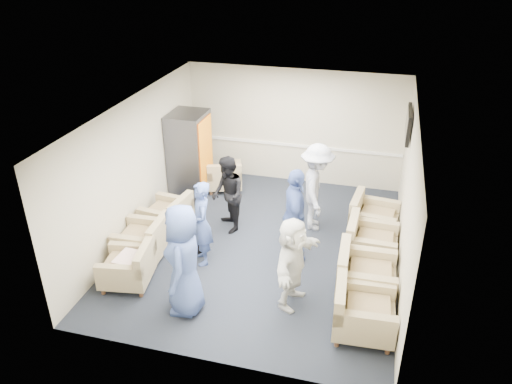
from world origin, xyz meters
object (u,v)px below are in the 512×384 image
(armchair_left_mid, at_px, (145,241))
(person_mid_left, at_px, (201,224))
(armchair_left_far, at_px, (169,216))
(person_front_right, at_px, (292,263))
(armchair_right_far, at_px, (371,219))
(person_front_left, at_px, (184,260))
(person_back_left, at_px, (228,195))
(person_back_right, at_px, (316,187))
(armchair_right_midnear, at_px, (362,277))
(armchair_left_near, at_px, (130,268))
(person_mid_right, at_px, (295,216))
(armchair_right_midfar, at_px, (368,244))
(armchair_right_near, at_px, (360,313))
(armchair_corner, at_px, (225,177))
(vending_machine, at_px, (190,155))

(armchair_left_mid, height_order, person_mid_left, person_mid_left)
(armchair_left_far, height_order, person_front_right, person_front_right)
(armchair_right_far, relative_size, person_front_left, 0.52)
(person_mid_left, distance_m, person_back_left, 1.18)
(person_mid_left, height_order, person_back_right, person_back_right)
(armchair_left_far, bearing_deg, armchair_right_midnear, 81.89)
(armchair_right_midnear, bearing_deg, armchair_left_near, 98.67)
(armchair_right_midnear, xyz_separation_m, person_back_left, (-2.73, 1.43, 0.41))
(person_front_right, bearing_deg, person_mid_left, 78.75)
(person_front_right, bearing_deg, person_back_right, 10.93)
(armchair_left_far, bearing_deg, person_mid_right, 90.84)
(armchair_left_near, bearing_deg, person_back_left, 144.05)
(armchair_right_midfar, bearing_deg, armchair_left_far, 91.64)
(armchair_right_near, height_order, armchair_right_midnear, armchair_right_midnear)
(armchair_right_midnear, distance_m, armchair_right_midfar, 1.05)
(person_back_left, height_order, person_front_right, person_back_left)
(armchair_right_midnear, height_order, person_back_left, person_back_left)
(armchair_left_near, distance_m, armchair_corner, 3.80)
(vending_machine, bearing_deg, armchair_left_mid, -87.55)
(armchair_right_near, xyz_separation_m, person_mid_left, (-2.87, 1.13, 0.44))
(person_back_left, bearing_deg, person_front_right, 9.75)
(armchair_right_near, relative_size, armchair_right_midfar, 1.03)
(person_back_left, relative_size, person_back_right, 0.87)
(armchair_right_near, distance_m, armchair_right_midnear, 0.87)
(armchair_left_mid, relative_size, person_back_left, 0.56)
(vending_machine, bearing_deg, person_back_left, -45.09)
(person_front_left, relative_size, person_mid_right, 1.04)
(armchair_right_near, distance_m, armchair_right_midfar, 1.92)
(armchair_left_far, relative_size, armchair_right_far, 0.96)
(armchair_corner, height_order, person_front_right, person_front_right)
(person_front_left, bearing_deg, person_mid_left, 179.18)
(armchair_left_mid, bearing_deg, person_front_left, 45.76)
(armchair_corner, bearing_deg, armchair_left_mid, 61.14)
(armchair_right_midnear, height_order, armchair_right_far, armchair_right_midnear)
(armchair_corner, bearing_deg, armchair_left_far, 57.70)
(armchair_right_far, bearing_deg, armchair_right_midnear, -174.35)
(armchair_right_near, bearing_deg, person_back_right, 18.03)
(vending_machine, distance_m, person_back_right, 3.04)
(armchair_left_far, distance_m, armchair_right_midfar, 3.89)
(armchair_left_far, xyz_separation_m, person_front_right, (2.78, -1.53, 0.44))
(armchair_left_near, bearing_deg, armchair_corner, 164.13)
(armchair_right_near, height_order, armchair_right_midfar, armchair_right_near)
(armchair_corner, relative_size, vending_machine, 0.51)
(armchair_right_midnear, height_order, person_front_right, person_front_right)
(person_back_right, bearing_deg, armchair_right_midnear, -160.28)
(armchair_left_mid, bearing_deg, vending_machine, -179.51)
(armchair_right_far, xyz_separation_m, person_front_right, (-1.11, -2.41, 0.42))
(person_back_right, bearing_deg, vending_machine, 66.54)
(person_front_right, bearing_deg, person_mid_right, 20.31)
(person_mid_right, bearing_deg, armchair_left_mid, 89.18)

